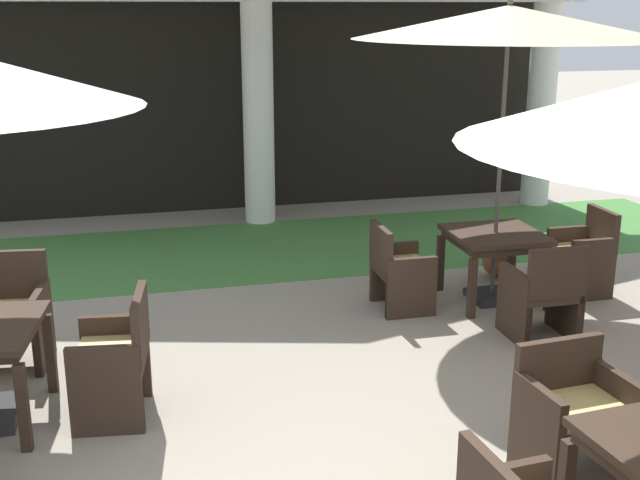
{
  "coord_description": "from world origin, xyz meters",
  "views": [
    {
      "loc": [
        -1.87,
        -3.17,
        2.86
      ],
      "look_at": [
        -0.34,
        2.79,
        1.07
      ],
      "focal_mm": 45.15,
      "sensor_mm": 36.0,
      "label": 1
    }
  ],
  "objects_px": {
    "patio_chair_mid_right_north": "(574,414)",
    "terracotta_urn": "(499,261)",
    "patio_table_mid_left": "(495,242)",
    "patio_chair_near_foreground_north": "(8,316)",
    "patio_chair_mid_left_south": "(543,294)",
    "patio_chair_near_foreground_east": "(116,360)",
    "patio_umbrella_mid_left": "(509,24)",
    "patio_chair_mid_left_west": "(399,271)",
    "patio_chair_mid_left_east": "(583,255)"
  },
  "relations": [
    {
      "from": "patio_chair_near_foreground_east",
      "to": "patio_chair_mid_left_south",
      "type": "distance_m",
      "value": 3.7
    },
    {
      "from": "patio_umbrella_mid_left",
      "to": "terracotta_urn",
      "type": "height_order",
      "value": "patio_umbrella_mid_left"
    },
    {
      "from": "patio_chair_mid_left_west",
      "to": "terracotta_urn",
      "type": "xyz_separation_m",
      "value": [
        1.39,
        0.64,
        -0.22
      ]
    },
    {
      "from": "terracotta_urn",
      "to": "patio_chair_mid_right_north",
      "type": "bearing_deg",
      "value": -109.84
    },
    {
      "from": "patio_umbrella_mid_left",
      "to": "terracotta_urn",
      "type": "xyz_separation_m",
      "value": [
        0.4,
        0.65,
        -2.53
      ]
    },
    {
      "from": "patio_chair_near_foreground_east",
      "to": "patio_table_mid_left",
      "type": "distance_m",
      "value": 3.99
    },
    {
      "from": "patio_chair_near_foreground_north",
      "to": "patio_umbrella_mid_left",
      "type": "xyz_separation_m",
      "value": [
        4.53,
        0.4,
        2.28
      ]
    },
    {
      "from": "patio_table_mid_left",
      "to": "patio_chair_mid_left_south",
      "type": "relative_size",
      "value": 0.99
    },
    {
      "from": "patio_chair_mid_right_north",
      "to": "patio_table_mid_left",
      "type": "bearing_deg",
      "value": -111.52
    },
    {
      "from": "patio_table_mid_left",
      "to": "patio_chair_near_foreground_north",
      "type": "bearing_deg",
      "value": -174.98
    },
    {
      "from": "patio_chair_mid_right_north",
      "to": "terracotta_urn",
      "type": "xyz_separation_m",
      "value": [
        1.31,
        3.64,
        -0.24
      ]
    },
    {
      "from": "patio_chair_near_foreground_east",
      "to": "patio_chair_near_foreground_north",
      "type": "xyz_separation_m",
      "value": [
        -0.84,
        1.11,
        -0.01
      ]
    },
    {
      "from": "patio_chair_near_foreground_east",
      "to": "patio_chair_mid_left_west",
      "type": "xyz_separation_m",
      "value": [
        2.69,
        1.52,
        -0.04
      ]
    },
    {
      "from": "patio_umbrella_mid_left",
      "to": "patio_chair_mid_left_east",
      "type": "height_order",
      "value": "patio_umbrella_mid_left"
    },
    {
      "from": "patio_umbrella_mid_left",
      "to": "patio_chair_mid_left_south",
      "type": "bearing_deg",
      "value": -90.9
    },
    {
      "from": "patio_chair_mid_right_north",
      "to": "patio_chair_near_foreground_east",
      "type": "bearing_deg",
      "value": -32.58
    },
    {
      "from": "patio_umbrella_mid_left",
      "to": "patio_chair_mid_left_west",
      "type": "height_order",
      "value": "patio_umbrella_mid_left"
    },
    {
      "from": "patio_chair_near_foreground_north",
      "to": "patio_chair_mid_right_north",
      "type": "relative_size",
      "value": 1.1
    },
    {
      "from": "patio_chair_mid_left_west",
      "to": "patio_chair_mid_left_east",
      "type": "relative_size",
      "value": 0.96
    },
    {
      "from": "terracotta_urn",
      "to": "patio_chair_mid_left_west",
      "type": "bearing_deg",
      "value": -155.39
    },
    {
      "from": "patio_umbrella_mid_left",
      "to": "patio_chair_mid_right_north",
      "type": "distance_m",
      "value": 3.87
    },
    {
      "from": "patio_chair_mid_left_east",
      "to": "terracotta_urn",
      "type": "relative_size",
      "value": 2.08
    },
    {
      "from": "patio_chair_near_foreground_north",
      "to": "terracotta_urn",
      "type": "height_order",
      "value": "patio_chair_near_foreground_north"
    },
    {
      "from": "patio_chair_near_foreground_east",
      "to": "patio_umbrella_mid_left",
      "type": "xyz_separation_m",
      "value": [
        3.68,
        1.51,
        2.27
      ]
    },
    {
      "from": "patio_table_mid_left",
      "to": "patio_chair_mid_right_north",
      "type": "bearing_deg",
      "value": -107.06
    },
    {
      "from": "patio_umbrella_mid_left",
      "to": "terracotta_urn",
      "type": "distance_m",
      "value": 2.64
    },
    {
      "from": "patio_chair_near_foreground_east",
      "to": "patio_umbrella_mid_left",
      "type": "bearing_deg",
      "value": -59.93
    },
    {
      "from": "patio_chair_mid_left_south",
      "to": "patio_chair_mid_left_west",
      "type": "relative_size",
      "value": 1.07
    },
    {
      "from": "patio_chair_mid_left_south",
      "to": "terracotta_urn",
      "type": "bearing_deg",
      "value": 76.86
    },
    {
      "from": "patio_chair_mid_left_west",
      "to": "patio_chair_mid_left_east",
      "type": "height_order",
      "value": "patio_chair_mid_left_east"
    },
    {
      "from": "patio_chair_mid_left_east",
      "to": "patio_chair_mid_right_north",
      "type": "height_order",
      "value": "patio_chair_mid_left_east"
    },
    {
      "from": "patio_chair_mid_right_north",
      "to": "terracotta_urn",
      "type": "distance_m",
      "value": 3.88
    },
    {
      "from": "patio_chair_mid_left_west",
      "to": "patio_chair_mid_left_east",
      "type": "distance_m",
      "value": 1.99
    },
    {
      "from": "patio_chair_near_foreground_north",
      "to": "terracotta_urn",
      "type": "bearing_deg",
      "value": -160.15
    },
    {
      "from": "patio_table_mid_left",
      "to": "patio_umbrella_mid_left",
      "type": "xyz_separation_m",
      "value": [
        -0.0,
        -0.0,
        2.09
      ]
    },
    {
      "from": "patio_chair_near_foreground_east",
      "to": "terracotta_urn",
      "type": "relative_size",
      "value": 2.2
    },
    {
      "from": "patio_chair_mid_left_south",
      "to": "terracotta_urn",
      "type": "relative_size",
      "value": 2.15
    },
    {
      "from": "patio_chair_mid_left_south",
      "to": "patio_chair_mid_right_north",
      "type": "xyz_separation_m",
      "value": [
        -0.9,
        -1.99,
        -0.01
      ]
    },
    {
      "from": "patio_umbrella_mid_left",
      "to": "patio_chair_mid_left_east",
      "type": "relative_size",
      "value": 3.34
    },
    {
      "from": "patio_table_mid_left",
      "to": "patio_chair_mid_right_north",
      "type": "distance_m",
      "value": 3.13
    },
    {
      "from": "patio_chair_mid_left_east",
      "to": "patio_chair_near_foreground_east",
      "type": "bearing_deg",
      "value": 108.6
    },
    {
      "from": "patio_chair_near_foreground_north",
      "to": "patio_chair_mid_left_east",
      "type": "bearing_deg",
      "value": -168.24
    },
    {
      "from": "patio_table_mid_left",
      "to": "terracotta_urn",
      "type": "relative_size",
      "value": 2.12
    },
    {
      "from": "patio_chair_near_foreground_north",
      "to": "patio_chair_mid_left_south",
      "type": "bearing_deg",
      "value": -179.77
    },
    {
      "from": "patio_chair_near_foreground_east",
      "to": "terracotta_urn",
      "type": "xyz_separation_m",
      "value": [
        4.08,
        2.16,
        -0.26
      ]
    },
    {
      "from": "patio_chair_mid_right_north",
      "to": "terracotta_urn",
      "type": "height_order",
      "value": "patio_chair_mid_right_north"
    },
    {
      "from": "patio_chair_mid_left_south",
      "to": "patio_table_mid_left",
      "type": "bearing_deg",
      "value": 90.0
    },
    {
      "from": "patio_umbrella_mid_left",
      "to": "terracotta_urn",
      "type": "bearing_deg",
      "value": 58.73
    },
    {
      "from": "patio_chair_near_foreground_east",
      "to": "patio_umbrella_mid_left",
      "type": "relative_size",
      "value": 0.32
    },
    {
      "from": "patio_chair_near_foreground_north",
      "to": "patio_chair_mid_right_north",
      "type": "bearing_deg",
      "value": 152.14
    }
  ]
}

